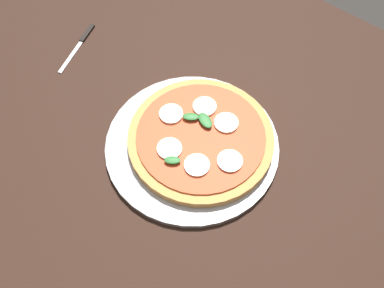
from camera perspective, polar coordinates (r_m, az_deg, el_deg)
name	(u,v)px	position (r m, az deg, el deg)	size (l,w,h in m)	color
ground_plane	(187,243)	(1.51, -0.72, -13.11)	(6.00, 6.00, 0.00)	#2D2B28
dining_table	(184,152)	(0.94, -1.13, -1.11)	(1.44, 1.05, 0.71)	black
serving_tray	(192,145)	(0.84, 0.00, -0.14)	(0.34, 0.34, 0.01)	#B2B2B7
pizza	(201,138)	(0.83, 1.22, 0.86)	(0.29, 0.29, 0.03)	tan
knife	(81,42)	(1.05, -14.65, 13.12)	(0.06, 0.15, 0.01)	black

